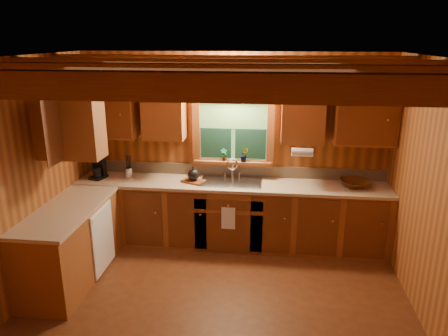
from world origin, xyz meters
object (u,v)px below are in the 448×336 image
coffee_maker (98,167)px  cutting_board (193,181)px  sink (231,185)px  wicker_basket (355,183)px

coffee_maker → cutting_board: 1.35m
sink → cutting_board: size_ratio=2.82×
sink → cutting_board: 0.51m
sink → cutting_board: bearing=-174.9°
coffee_maker → cutting_board: size_ratio=1.10×
cutting_board → sink: bearing=29.7°
coffee_maker → wicker_basket: 3.47m
sink → wicker_basket: size_ratio=2.20×
sink → coffee_maker: size_ratio=2.56×
wicker_basket → cutting_board: bearing=-178.4°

